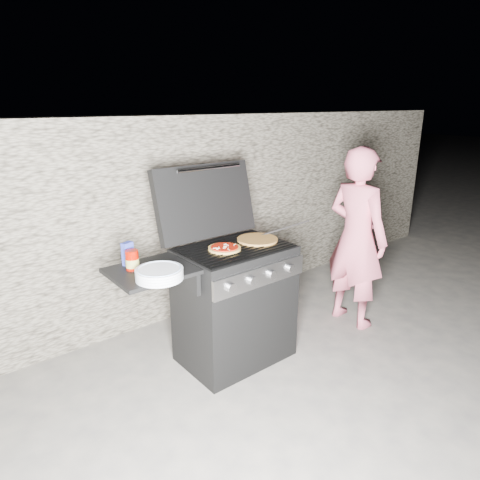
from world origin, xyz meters
TOP-DOWN VIEW (x-y plane):
  - ground at (0.00, 0.00)m, footprint 50.00×50.00m
  - stone_wall at (0.00, 1.05)m, footprint 8.00×0.35m
  - gas_grill at (-0.25, 0.00)m, footprint 1.34×0.79m
  - pizza_topped at (-0.10, -0.01)m, footprint 0.25×0.25m
  - pizza_plain at (0.22, 0.00)m, footprint 0.35×0.35m
  - sauce_jar at (-0.76, 0.07)m, footprint 0.10×0.10m
  - blue_carton at (-0.74, 0.16)m, footprint 0.08×0.06m
  - plate_stack at (-0.70, -0.17)m, footprint 0.32×0.32m
  - person at (1.19, -0.19)m, footprint 0.38×0.57m
  - tongs at (0.49, 0.00)m, footprint 0.44×0.14m

SIDE VIEW (x-z plane):
  - ground at x=0.00m, z-range 0.00..0.00m
  - gas_grill at x=-0.25m, z-range 0.00..0.91m
  - person at x=1.19m, z-range 0.00..1.57m
  - stone_wall at x=0.00m, z-range 0.00..1.80m
  - pizza_plain at x=0.22m, z-range 0.91..0.93m
  - pizza_topped at x=-0.10m, z-range 0.91..0.94m
  - plate_stack at x=-0.70m, z-range 0.90..0.97m
  - tongs at x=0.49m, z-range 0.91..1.00m
  - sauce_jar at x=-0.76m, z-range 0.90..1.03m
  - blue_carton at x=-0.74m, z-range 0.90..1.05m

